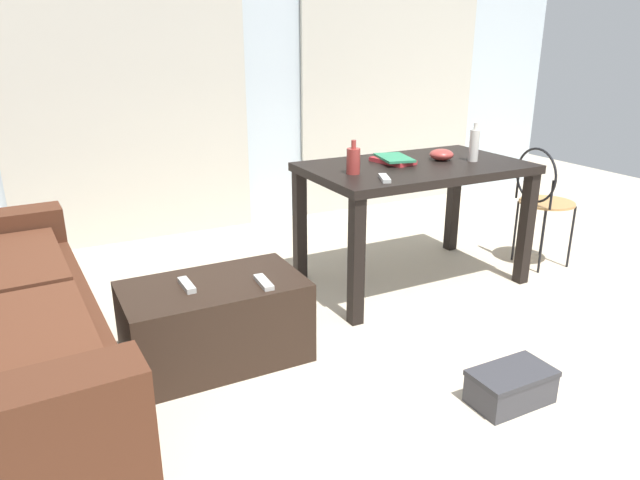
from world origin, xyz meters
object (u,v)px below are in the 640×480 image
(bowl, at_px, (442,155))
(tv_remote_on_table, at_px, (385,178))
(book_stack, at_px, (393,160))
(tv_remote_primary, at_px, (187,285))
(tv_remote_secondary, at_px, (264,282))
(shoebox, at_px, (511,386))
(craft_table, at_px, (415,181))
(bottle_near, at_px, (353,161))
(wire_chair, at_px, (541,193))
(bottle_far, at_px, (474,145))
(coffee_table, at_px, (215,322))

(bowl, xyz_separation_m, tv_remote_on_table, (-0.61, -0.29, -0.02))
(bowl, height_order, book_stack, bowl)
(tv_remote_on_table, relative_size, tv_remote_primary, 0.97)
(tv_remote_on_table, bearing_deg, tv_remote_secondary, -140.59)
(bowl, xyz_separation_m, shoebox, (-0.61, -1.31, -0.72))
(craft_table, relative_size, tv_remote_secondary, 7.90)
(bottle_near, xyz_separation_m, book_stack, (0.37, 0.14, -0.05))
(bowl, height_order, shoebox, bowl)
(bottle_near, height_order, bowl, bottle_near)
(tv_remote_primary, bearing_deg, bottle_near, 15.35)
(tv_remote_primary, bearing_deg, tv_remote_secondary, -22.29)
(wire_chair, relative_size, bottle_far, 3.48)
(bottle_near, bearing_deg, tv_remote_on_table, -70.99)
(bottle_near, xyz_separation_m, bottle_far, (0.84, -0.04, 0.03))
(tv_remote_on_table, bearing_deg, tv_remote_primary, -151.36)
(book_stack, xyz_separation_m, tv_remote_on_table, (-0.30, -0.35, -0.01))
(wire_chair, bearing_deg, tv_remote_on_table, -175.92)
(bottle_near, xyz_separation_m, bowl, (0.68, 0.08, -0.04))
(wire_chair, relative_size, bowl, 5.51)
(bowl, distance_m, tv_remote_secondary, 1.56)
(bottle_far, xyz_separation_m, bowl, (-0.15, 0.12, -0.07))
(book_stack, xyz_separation_m, shoebox, (-0.30, -1.38, -0.71))
(wire_chair, bearing_deg, bottle_near, 175.21)
(coffee_table, relative_size, wire_chair, 1.03)
(craft_table, bearing_deg, bottle_near, -173.56)
(bowl, xyz_separation_m, book_stack, (-0.32, 0.07, -0.01))
(wire_chair, xyz_separation_m, shoebox, (-1.32, -1.12, -0.43))
(bottle_near, height_order, bottle_far, bottle_far)
(book_stack, bearing_deg, bowl, -12.00)
(book_stack, bearing_deg, bottle_near, -158.72)
(bowl, distance_m, tv_remote_primary, 1.83)
(bottle_near, bearing_deg, book_stack, 21.28)
(coffee_table, distance_m, bottle_far, 1.92)
(craft_table, distance_m, bowl, 0.26)
(wire_chair, height_order, tv_remote_primary, wire_chair)
(wire_chair, distance_m, bottle_near, 1.43)
(bottle_far, distance_m, tv_remote_on_table, 0.79)
(wire_chair, bearing_deg, tv_remote_primary, -175.51)
(bottle_near, distance_m, tv_remote_secondary, 0.95)
(wire_chair, bearing_deg, bowl, 164.66)
(bottle_far, distance_m, tv_remote_primary, 1.97)
(tv_remote_primary, xyz_separation_m, shoebox, (1.13, -0.93, -0.34))
(craft_table, height_order, bottle_near, bottle_near)
(bottle_near, relative_size, tv_remote_primary, 1.15)
(wire_chair, bearing_deg, tv_remote_secondary, -171.40)
(bottle_far, bearing_deg, wire_chair, -7.94)
(book_stack, distance_m, shoebox, 1.58)
(wire_chair, distance_m, book_stack, 1.09)
(book_stack, relative_size, tv_remote_primary, 1.88)
(coffee_table, bearing_deg, tv_remote_on_table, 5.93)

